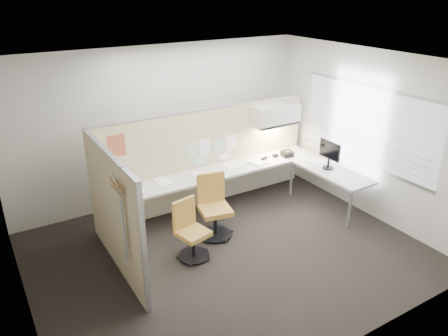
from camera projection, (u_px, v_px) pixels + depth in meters
floor at (227, 252)px, 6.57m from camera, size 5.50×4.50×0.01m
ceiling at (228, 64)px, 5.47m from camera, size 5.50×4.50×0.01m
wall_back at (161, 125)px, 7.79m from camera, size 5.50×0.02×2.80m
wall_front at (349, 243)px, 4.25m from camera, size 5.50×0.02×2.80m
wall_left at (11, 218)px, 4.70m from camera, size 0.02×4.50×2.80m
wall_right at (366, 134)px, 7.33m from camera, size 0.02×4.50×2.80m
window_pane at (367, 125)px, 7.26m from camera, size 0.01×2.80×1.30m
partition_back at (206, 158)px, 7.75m from camera, size 4.10×0.06×1.75m
partition_left at (114, 212)px, 5.90m from camera, size 0.06×2.20×1.75m
desk at (239, 177)px, 7.66m from camera, size 4.00×2.07×0.73m
overhead_bin at (276, 115)px, 7.98m from camera, size 0.90×0.36×0.38m
task_light_strip at (275, 126)px, 8.06m from camera, size 0.60×0.06×0.02m
pinned_papers at (211, 149)px, 7.70m from camera, size 1.01×0.00×0.47m
poster at (117, 146)px, 6.74m from camera, size 0.28×0.00×0.35m
chair_left at (190, 232)px, 6.33m from camera, size 0.49×0.50×0.88m
chair_right at (214, 208)px, 6.88m from camera, size 0.55×0.57×1.00m
monitor at (329, 153)px, 7.55m from camera, size 0.20×0.47×0.50m
phone at (287, 154)px, 8.19m from camera, size 0.22×0.21×0.12m
stapler at (264, 158)px, 8.04m from camera, size 0.15×0.08×0.05m
tape_dispenser at (275, 156)px, 8.16m from camera, size 0.10×0.06×0.06m
coat_hook at (119, 194)px, 5.17m from camera, size 0.18×0.41×1.25m
paper_stack_0 at (134, 191)px, 6.82m from camera, size 0.26×0.32×0.03m
paper_stack_1 at (163, 182)px, 7.14m from camera, size 0.25×0.31×0.02m
paper_stack_2 at (200, 176)px, 7.32m from camera, size 0.23×0.30×0.04m
paper_stack_3 at (231, 166)px, 7.76m from camera, size 0.25×0.32×0.01m
paper_stack_4 at (257, 163)px, 7.88m from camera, size 0.30×0.35×0.03m
paper_stack_5 at (317, 161)px, 7.97m from camera, size 0.30×0.35×0.02m
paper_stack_6 at (136, 191)px, 6.81m from camera, size 0.25×0.32×0.03m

